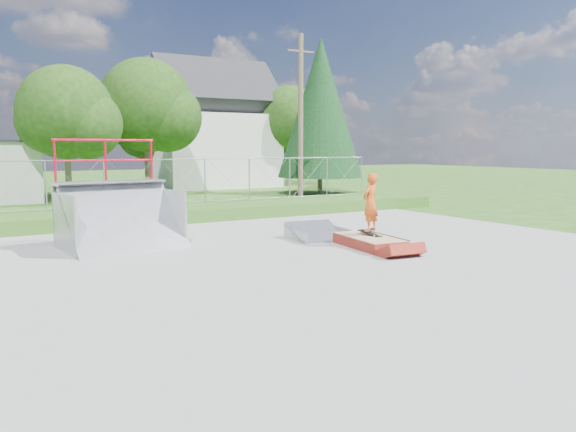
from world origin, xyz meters
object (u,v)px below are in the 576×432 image
quarter_pipe (121,194)px  grind_box (369,242)px  skater (370,205)px  flat_bank_ramp (318,232)px

quarter_pipe → grind_box: bearing=-35.5°
grind_box → skater: (0.13, 0.14, 1.00)m
grind_box → flat_bank_ramp: (-0.45, 1.85, 0.06)m
grind_box → quarter_pipe: size_ratio=0.78×
flat_bank_ramp → skater: skater is taller
flat_bank_ramp → skater: bearing=-64.3°
quarter_pipe → skater: 6.75m
quarter_pipe → flat_bank_ramp: 5.69m
grind_box → flat_bank_ramp: flat_bank_ramp is taller
grind_box → quarter_pipe: quarter_pipe is taller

